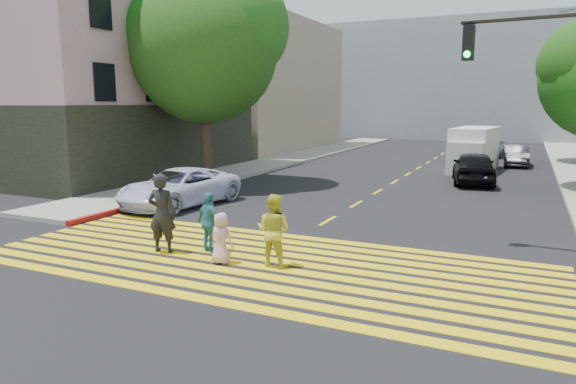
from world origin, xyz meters
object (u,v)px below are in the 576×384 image
Objects in this scene: dark_car_near at (474,167)px; white_sedan at (179,187)px; dark_car_parked at (516,155)px; pedestrian_woman at (274,230)px; silver_car at (489,146)px; tree_left at (206,41)px; pedestrian_child at (221,238)px; white_van at (473,151)px; pedestrian_man at (162,213)px; pedestrian_extra at (209,223)px.

white_sedan is at bearing 38.96° from dark_car_near.
pedestrian_woman is at bearing -103.99° from dark_car_parked.
pedestrian_woman reaches higher than silver_car.
tree_left reaches higher than dark_car_parked.
pedestrian_woman is 7.89m from white_sedan.
pedestrian_woman is 1.26m from pedestrian_child.
white_sedan is at bearing -123.34° from dark_car_parked.
white_sedan is 25.56m from silver_car.
white_van is at bearing -123.27° from dark_car_parked.
tree_left is at bearing 60.53° from silver_car.
tree_left is 1.95× the size of white_sedan.
pedestrian_woman is 0.38× the size of dark_car_near.
pedestrian_man reaches higher than pedestrian_extra.
tree_left is at bearing 15.94° from dark_car_near.
white_sedan is at bearing -25.31° from pedestrian_extra.
pedestrian_woman reaches higher than white_sedan.
tree_left is 7.82m from white_sedan.
white_sedan is (1.98, -4.94, -5.73)m from tree_left.
white_van is (8.69, 14.72, 0.45)m from white_sedan.
pedestrian_woman reaches higher than dark_car_near.
tree_left reaches higher than pedestrian_child.
pedestrian_woman is 19.72m from white_van.
dark_car_near is at bearing -103.98° from dark_car_parked.
white_van is at bearing -81.57° from pedestrian_extra.
tree_left is 13.62m from pedestrian_child.
pedestrian_man is at bearing 59.89° from dark_car_near.
silver_car is 9.24m from white_van.
silver_car is at bearing -97.62° from dark_car_near.
dark_car_near is 1.17× the size of dark_car_parked.
tree_left is 13.49m from dark_car_near.
dark_car_near is 0.86× the size of white_van.
silver_car reaches higher than white_sedan.
pedestrian_man is at bearing 3.61° from pedestrian_woman.
tree_left is 19.37m from dark_car_parked.
tree_left reaches higher than white_sedan.
silver_car reaches higher than dark_car_parked.
tree_left reaches higher than pedestrian_woman.
silver_car is at bearing 60.17° from tree_left.
dark_car_parked is (4.58, 23.15, -0.21)m from pedestrian_woman.
dark_car_near is at bearing -123.34° from pedestrian_man.
pedestrian_woman is at bearing -167.51° from pedestrian_extra.
pedestrian_man is at bearing -0.42° from pedestrian_child.
pedestrian_man reaches higher than white_sedan.
white_van is (-2.11, -3.58, 0.50)m from dark_car_parked.
white_sedan is (-6.22, 4.84, -0.16)m from pedestrian_woman.
tree_left is 7.89× the size of pedestrian_child.
pedestrian_extra is 28.87m from silver_car.
pedestrian_child is 0.23× the size of white_van.
pedestrian_woman is at bearing -91.48° from white_van.
white_sedan is (-5.04, 5.19, 0.07)m from pedestrian_child.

